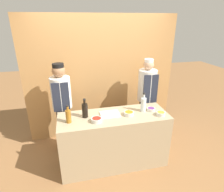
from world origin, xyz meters
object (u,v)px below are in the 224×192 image
bottle_clear (143,104)px  sauce_bowl_yellow (161,114)px  sauce_bowl_orange (129,113)px  bottle_soy (85,110)px  bottle_amber (68,116)px  sauce_bowl_purple (151,109)px  chef_right (146,98)px  sauce_bowl_red (97,120)px  chef_left (62,105)px  cutting_board (110,114)px

bottle_clear → sauce_bowl_yellow: bearing=-43.9°
sauce_bowl_orange → bottle_soy: size_ratio=0.52×
bottle_clear → bottle_soy: bearing=179.2°
sauce_bowl_orange → bottle_amber: bearing=-179.2°
sauce_bowl_purple → sauce_bowl_orange: sauce_bowl_orange is taller
chef_right → sauce_bowl_yellow: bearing=-95.6°
bottle_soy → sauce_bowl_red: bearing=-51.5°
sauce_bowl_red → chef_left: size_ratio=0.10×
sauce_bowl_orange → cutting_board: sauce_bowl_orange is taller
bottle_clear → sauce_bowl_red: bearing=-167.8°
bottle_clear → chef_left: bearing=157.4°
sauce_bowl_red → sauce_bowl_yellow: bearing=-1.9°
sauce_bowl_yellow → cutting_board: sauce_bowl_yellow is taller
chef_left → bottle_clear: bearing=-22.6°
bottle_soy → chef_left: bearing=123.7°
chef_left → bottle_soy: bearing=-56.3°
sauce_bowl_orange → cutting_board: size_ratio=0.52×
sauce_bowl_red → chef_left: 0.87m
sauce_bowl_red → bottle_clear: (0.79, 0.17, 0.09)m
sauce_bowl_purple → bottle_soy: size_ratio=0.44×
bottle_amber → cutting_board: bearing=8.5°
sauce_bowl_purple → bottle_amber: 1.33m
sauce_bowl_purple → chef_right: bearing=74.9°
sauce_bowl_yellow → chef_left: chef_left is taller
sauce_bowl_orange → bottle_clear: 0.30m
sauce_bowl_red → sauce_bowl_orange: same height
sauce_bowl_red → chef_left: chef_left is taller
sauce_bowl_yellow → bottle_soy: (-1.15, 0.22, 0.09)m
bottle_soy → bottle_amber: bearing=-155.9°
sauce_bowl_purple → bottle_clear: 0.17m
sauce_bowl_purple → bottle_clear: (-0.14, 0.01, 0.10)m
cutting_board → chef_left: size_ratio=0.18×
bottle_amber → bottle_soy: bottle_soy is taller
sauce_bowl_red → sauce_bowl_yellow: size_ratio=1.15×
sauce_bowl_red → bottle_soy: (-0.15, 0.18, 0.09)m
cutting_board → sauce_bowl_orange: bearing=-15.9°
bottle_amber → chef_right: bearing=23.3°
chef_left → chef_right: bearing=-0.0°
sauce_bowl_purple → cutting_board: size_ratio=0.44×
bottle_amber → bottle_soy: bearing=24.1°
cutting_board → bottle_amber: 0.65m
cutting_board → sauce_bowl_red: bearing=-144.7°
chef_left → cutting_board: bearing=-36.4°
chef_left → sauce_bowl_purple: bearing=-21.1°
bottle_soy → bottle_clear: bearing=-0.8°
sauce_bowl_orange → bottle_amber: bottle_amber is taller
sauce_bowl_yellow → chef_left: 1.67m
sauce_bowl_orange → bottle_clear: (0.27, 0.09, 0.09)m
bottle_clear → chef_left: chef_left is taller
sauce_bowl_yellow → chef_left: bearing=153.7°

